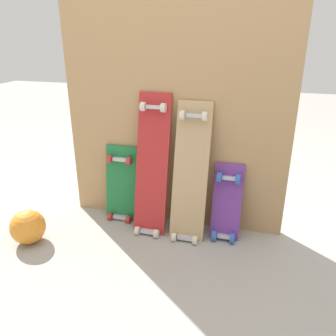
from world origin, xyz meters
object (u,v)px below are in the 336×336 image
skateboard_red (152,171)px  rubber_ball (28,227)px  skateboard_natural (190,178)px  skateboard_green (121,188)px  skateboard_purple (226,207)px

skateboard_red → rubber_ball: 0.85m
skateboard_natural → skateboard_green: bearing=172.2°
skateboard_red → skateboard_natural: (0.25, -0.00, -0.02)m
skateboard_green → skateboard_red: size_ratio=0.62×
skateboard_natural → rubber_ball: bearing=-158.0°
skateboard_green → skateboard_purple: (0.73, -0.04, -0.02)m
skateboard_green → rubber_ball: 0.64m
skateboard_natural → skateboard_purple: skateboard_natural is taller
skateboard_green → skateboard_natural: 0.53m
rubber_ball → skateboard_purple: bearing=19.3°
skateboard_red → rubber_ball: skateboard_red is taller
skateboard_purple → skateboard_red: bearing=-176.8°
skateboard_green → skateboard_natural: (0.50, -0.07, 0.17)m
skateboard_green → skateboard_purple: skateboard_green is taller
skateboard_green → rubber_ball: skateboard_green is taller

